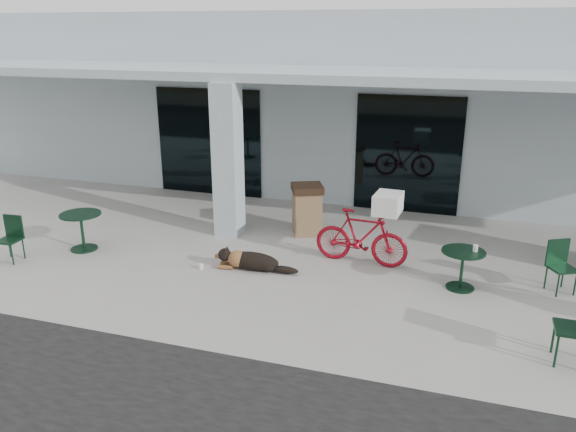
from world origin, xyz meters
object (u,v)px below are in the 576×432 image
(trash_receptacle, at_px, (307,210))
(dog, at_px, (253,260))
(bicycle, at_px, (361,237))
(cafe_table_near, at_px, (82,232))
(cafe_chair_near, at_px, (9,240))
(cafe_chair_far_a, at_px, (562,268))
(cafe_table_far, at_px, (462,270))
(cafe_chair_far_b, at_px, (574,328))

(trash_receptacle, bearing_deg, dog, -100.95)
(bicycle, height_order, dog, bicycle)
(dog, relative_size, cafe_table_near, 1.44)
(cafe_chair_near, bearing_deg, cafe_chair_far_a, 6.43)
(cafe_table_near, distance_m, cafe_table_far, 7.06)
(cafe_table_far, height_order, cafe_chair_far_a, cafe_chair_far_a)
(cafe_chair_near, xyz_separation_m, cafe_table_far, (7.96, 1.33, -0.09))
(cafe_chair_near, bearing_deg, cafe_table_near, 40.80)
(dog, bearing_deg, bicycle, 18.35)
(cafe_chair_far_b, bearing_deg, cafe_chair_near, -92.43)
(trash_receptacle, bearing_deg, bicycle, -41.87)
(bicycle, height_order, trash_receptacle, trash_receptacle)
(dog, bearing_deg, cafe_chair_near, -175.19)
(cafe_table_near, bearing_deg, dog, 1.48)
(cafe_table_far, xyz_separation_m, cafe_chair_far_a, (1.55, 0.35, 0.10))
(cafe_table_far, distance_m, trash_receptacle, 3.61)
(cafe_table_near, relative_size, trash_receptacle, 0.74)
(bicycle, height_order, cafe_chair_far_b, bicycle)
(bicycle, distance_m, cafe_chair_far_b, 3.96)
(cafe_table_far, bearing_deg, cafe_chair_near, -170.51)
(cafe_chair_far_a, bearing_deg, cafe_table_near, 156.90)
(bicycle, distance_m, cafe_chair_far_a, 3.33)
(cafe_chair_far_a, distance_m, cafe_chair_far_b, 2.20)
(bicycle, relative_size, cafe_chair_far_b, 1.72)
(cafe_chair_near, height_order, cafe_chair_far_b, cafe_chair_far_b)
(dog, bearing_deg, cafe_chair_far_b, -24.66)
(bicycle, xyz_separation_m, trash_receptacle, (-1.37, 1.23, 0.01))
(dog, distance_m, cafe_chair_far_a, 5.15)
(dog, distance_m, cafe_table_far, 3.58)
(dog, bearing_deg, cafe_table_far, -2.23)
(cafe_table_near, xyz_separation_m, trash_receptacle, (3.90, 2.19, 0.16))
(bicycle, height_order, cafe_table_near, bicycle)
(cafe_chair_near, relative_size, cafe_chair_far_a, 0.98)
(cafe_table_far, xyz_separation_m, cafe_chair_far_b, (1.39, -1.85, 0.16))
(cafe_chair_far_b, xyz_separation_m, trash_receptacle, (-4.54, 3.60, 0.03))
(cafe_chair_far_b, distance_m, trash_receptacle, 5.79)
(bicycle, xyz_separation_m, cafe_table_near, (-5.27, -0.96, -0.15))
(dog, xyz_separation_m, cafe_table_near, (-3.49, -0.09, 0.18))
(cafe_table_far, relative_size, cafe_chair_far_a, 0.83)
(cafe_chair_near, xyz_separation_m, cafe_chair_far_b, (9.35, -0.51, 0.07))
(dog, height_order, cafe_chair_far_a, cafe_chair_far_a)
(bicycle, xyz_separation_m, cafe_chair_far_a, (3.33, -0.18, -0.08))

